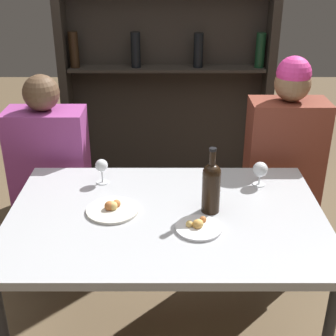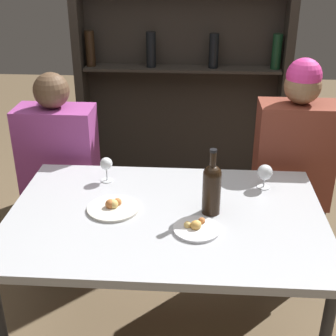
# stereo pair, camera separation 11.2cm
# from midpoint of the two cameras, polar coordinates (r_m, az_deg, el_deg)

# --- Properties ---
(dining_table) EXTENTS (1.34, 0.89, 0.73)m
(dining_table) POSITION_cam_midpoint_polar(r_m,az_deg,el_deg) (2.01, -1.63, -7.04)
(dining_table) COLOR #B7BABF
(dining_table) RESTS_ON ground_plane
(wine_rack_wall) EXTENTS (1.53, 0.21, 2.37)m
(wine_rack_wall) POSITION_cam_midpoint_polar(r_m,az_deg,el_deg) (3.41, -0.88, 16.46)
(wine_rack_wall) COLOR #28231E
(wine_rack_wall) RESTS_ON ground_plane
(wine_bottle) EXTENTS (0.08, 0.08, 0.29)m
(wine_bottle) POSITION_cam_midpoint_polar(r_m,az_deg,el_deg) (1.95, 3.90, -2.14)
(wine_bottle) COLOR black
(wine_bottle) RESTS_ON dining_table
(wine_glass_0) EXTENTS (0.07, 0.07, 0.12)m
(wine_glass_0) POSITION_cam_midpoint_polar(r_m,az_deg,el_deg) (2.21, 10.00, -0.28)
(wine_glass_0) COLOR silver
(wine_glass_0) RESTS_ON dining_table
(wine_glass_1) EXTENTS (0.06, 0.06, 0.12)m
(wine_glass_1) POSITION_cam_midpoint_polar(r_m,az_deg,el_deg) (2.22, -9.29, 0.17)
(wine_glass_1) COLOR silver
(wine_glass_1) RESTS_ON dining_table
(food_plate_0) EXTENTS (0.19, 0.19, 0.04)m
(food_plate_0) POSITION_cam_midpoint_polar(r_m,az_deg,el_deg) (1.88, 2.22, -7.20)
(food_plate_0) COLOR white
(food_plate_0) RESTS_ON dining_table
(food_plate_1) EXTENTS (0.22, 0.22, 0.05)m
(food_plate_1) POSITION_cam_midpoint_polar(r_m,az_deg,el_deg) (2.02, -8.15, -4.97)
(food_plate_1) COLOR silver
(food_plate_1) RESTS_ON dining_table
(seated_person_left) EXTENTS (0.42, 0.22, 1.16)m
(seated_person_left) POSITION_cam_midpoint_polar(r_m,az_deg,el_deg) (2.72, -14.87, -1.85)
(seated_person_left) COLOR #26262B
(seated_person_left) RESTS_ON ground_plane
(seated_person_right) EXTENTS (0.41, 0.22, 1.25)m
(seated_person_right) POSITION_cam_midpoint_polar(r_m,az_deg,el_deg) (2.66, 12.79, -0.83)
(seated_person_right) COLOR #26262B
(seated_person_right) RESTS_ON ground_plane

